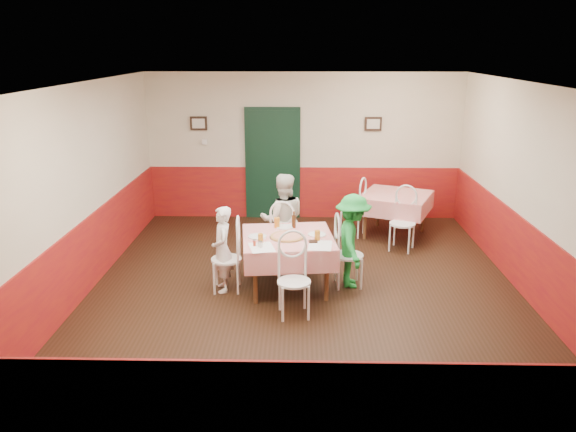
{
  "coord_description": "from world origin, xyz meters",
  "views": [
    {
      "loc": [
        -0.06,
        -7.18,
        3.26
      ],
      "look_at": [
        -0.23,
        0.08,
        1.05
      ],
      "focal_mm": 35.0,
      "sensor_mm": 36.0,
      "label": 1
    }
  ],
  "objects_px": {
    "chair_far": "(283,237)",
    "chair_second_b": "(402,224)",
    "beer_bottle": "(294,220)",
    "second_table": "(395,215)",
    "glass_b": "(317,235)",
    "chair_left": "(226,259)",
    "pizza": "(287,236)",
    "diner_far": "(283,220)",
    "glass_c": "(277,223)",
    "chair_near": "(294,282)",
    "main_table": "(288,262)",
    "chair_second_a": "(353,211)",
    "diner_left": "(222,249)",
    "wallet": "(313,241)",
    "glass_a": "(261,238)",
    "diner_right": "(353,241)",
    "chair_right": "(348,255)"
  },
  "relations": [
    {
      "from": "chair_far",
      "to": "chair_second_b",
      "type": "xyz_separation_m",
      "value": [
        1.94,
        0.72,
        0.0
      ]
    },
    {
      "from": "chair_far",
      "to": "beer_bottle",
      "type": "bearing_deg",
      "value": 113.59
    },
    {
      "from": "second_table",
      "to": "glass_b",
      "type": "xyz_separation_m",
      "value": [
        -1.45,
        -2.48,
        0.45
      ]
    },
    {
      "from": "chair_left",
      "to": "glass_b",
      "type": "relative_size",
      "value": 6.6
    },
    {
      "from": "pizza",
      "to": "diner_far",
      "type": "distance_m",
      "value": 0.95
    },
    {
      "from": "chair_far",
      "to": "glass_b",
      "type": "bearing_deg",
      "value": 119.38
    },
    {
      "from": "second_table",
      "to": "glass_c",
      "type": "relative_size",
      "value": 7.62
    },
    {
      "from": "chair_near",
      "to": "chair_second_b",
      "type": "relative_size",
      "value": 1.0
    },
    {
      "from": "chair_far",
      "to": "beer_bottle",
      "type": "relative_size",
      "value": 4.13
    },
    {
      "from": "main_table",
      "to": "chair_far",
      "type": "xyz_separation_m",
      "value": [
        -0.09,
        0.84,
        0.08
      ]
    },
    {
      "from": "chair_left",
      "to": "chair_second_a",
      "type": "bearing_deg",
      "value": 138.54
    },
    {
      "from": "chair_near",
      "to": "glass_c",
      "type": "distance_m",
      "value": 1.32
    },
    {
      "from": "diner_left",
      "to": "chair_second_a",
      "type": "bearing_deg",
      "value": 127.47
    },
    {
      "from": "wallet",
      "to": "glass_c",
      "type": "bearing_deg",
      "value": 122.74
    },
    {
      "from": "chair_far",
      "to": "main_table",
      "type": "bearing_deg",
      "value": 99.68
    },
    {
      "from": "chair_left",
      "to": "chair_second_b",
      "type": "height_order",
      "value": "same"
    },
    {
      "from": "glass_c",
      "to": "diner_far",
      "type": "bearing_deg",
      "value": 82.39
    },
    {
      "from": "chair_far",
      "to": "chair_second_b",
      "type": "bearing_deg",
      "value": -156.22
    },
    {
      "from": "diner_far",
      "to": "chair_left",
      "type": "bearing_deg",
      "value": 46.06
    },
    {
      "from": "chair_left",
      "to": "glass_a",
      "type": "height_order",
      "value": "chair_left"
    },
    {
      "from": "beer_bottle",
      "to": "diner_right",
      "type": "distance_m",
      "value": 0.89
    },
    {
      "from": "second_table",
      "to": "beer_bottle",
      "type": "xyz_separation_m",
      "value": [
        -1.78,
        -1.93,
        0.49
      ]
    },
    {
      "from": "chair_left",
      "to": "chair_right",
      "type": "xyz_separation_m",
      "value": [
        1.69,
        0.19,
        0.0
      ]
    },
    {
      "from": "pizza",
      "to": "chair_right",
      "type": "bearing_deg",
      "value": 9.54
    },
    {
      "from": "chair_right",
      "to": "beer_bottle",
      "type": "distance_m",
      "value": 0.92
    },
    {
      "from": "glass_a",
      "to": "glass_c",
      "type": "bearing_deg",
      "value": 74.13
    },
    {
      "from": "chair_second_b",
      "to": "diner_far",
      "type": "relative_size",
      "value": 0.63
    },
    {
      "from": "glass_a",
      "to": "wallet",
      "type": "relative_size",
      "value": 1.15
    },
    {
      "from": "glass_c",
      "to": "diner_right",
      "type": "bearing_deg",
      "value": -15.08
    },
    {
      "from": "glass_b",
      "to": "glass_c",
      "type": "xyz_separation_m",
      "value": [
        -0.56,
        0.54,
        0.01
      ]
    },
    {
      "from": "chair_far",
      "to": "chair_near",
      "type": "bearing_deg",
      "value": 99.68
    },
    {
      "from": "glass_a",
      "to": "diner_left",
      "type": "relative_size",
      "value": 0.11
    },
    {
      "from": "second_table",
      "to": "pizza",
      "type": "height_order",
      "value": "pizza"
    },
    {
      "from": "chair_far",
      "to": "diner_far",
      "type": "xyz_separation_m",
      "value": [
        -0.01,
        0.05,
        0.27
      ]
    },
    {
      "from": "glass_b",
      "to": "beer_bottle",
      "type": "bearing_deg",
      "value": 120.53
    },
    {
      "from": "chair_right",
      "to": "diner_far",
      "type": "bearing_deg",
      "value": 44.28
    },
    {
      "from": "main_table",
      "to": "pizza",
      "type": "bearing_deg",
      "value": -101.25
    },
    {
      "from": "chair_right",
      "to": "pizza",
      "type": "bearing_deg",
      "value": 94.1
    },
    {
      "from": "chair_near",
      "to": "glass_a",
      "type": "height_order",
      "value": "chair_near"
    },
    {
      "from": "diner_far",
      "to": "diner_right",
      "type": "height_order",
      "value": "diner_far"
    },
    {
      "from": "chair_second_b",
      "to": "pizza",
      "type": "xyz_separation_m",
      "value": [
        -1.86,
        -1.62,
        0.33
      ]
    },
    {
      "from": "glass_b",
      "to": "chair_second_a",
      "type": "bearing_deg",
      "value": 74.14
    },
    {
      "from": "glass_c",
      "to": "beer_bottle",
      "type": "bearing_deg",
      "value": 0.01
    },
    {
      "from": "chair_left",
      "to": "chair_second_b",
      "type": "relative_size",
      "value": 1.0
    },
    {
      "from": "chair_right",
      "to": "glass_c",
      "type": "xyz_separation_m",
      "value": [
        -1.01,
        0.29,
        0.38
      ]
    },
    {
      "from": "main_table",
      "to": "chair_near",
      "type": "relative_size",
      "value": 1.36
    },
    {
      "from": "glass_b",
      "to": "diner_left",
      "type": "xyz_separation_m",
      "value": [
        -1.29,
        0.06,
        -0.23
      ]
    },
    {
      "from": "wallet",
      "to": "diner_right",
      "type": "bearing_deg",
      "value": 24.97
    },
    {
      "from": "chair_near",
      "to": "glass_a",
      "type": "xyz_separation_m",
      "value": [
        -0.45,
        0.57,
        0.37
      ]
    },
    {
      "from": "diner_right",
      "to": "chair_right",
      "type": "bearing_deg",
      "value": 95.39
    }
  ]
}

